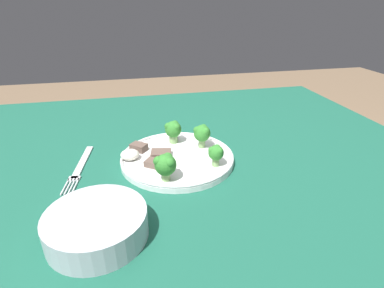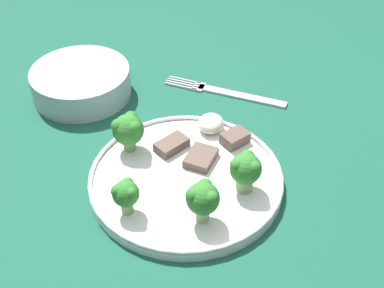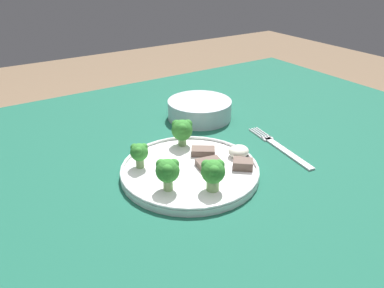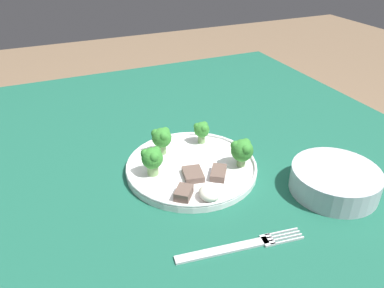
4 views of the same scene
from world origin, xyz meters
TOP-DOWN VIEW (x-y plane):
  - table at (0.00, 0.00)m, footprint 1.39×1.11m
  - dinner_plate at (-0.05, -0.01)m, footprint 0.26×0.26m
  - fork at (0.17, -0.03)m, footprint 0.05×0.21m
  - cream_bowl at (0.11, 0.20)m, footprint 0.16×0.16m
  - broccoli_floret_near_rim_left at (-0.06, -0.09)m, footprint 0.04×0.04m
  - broccoli_floret_center_left at (-0.01, 0.08)m, footprint 0.05×0.04m
  - broccoli_floret_back_left at (-0.12, -0.05)m, footprint 0.04×0.04m
  - broccoli_floret_front_left at (-0.13, 0.05)m, footprint 0.03×0.03m
  - meat_slice_front_slice at (0.03, -0.06)m, footprint 0.05×0.04m
  - meat_slice_middle_slice at (-0.02, -0.02)m, footprint 0.05×0.04m
  - meat_slice_rear_slice at (0.00, 0.02)m, footprint 0.05×0.05m
  - sauce_dollop at (0.05, -0.02)m, footprint 0.04×0.04m

SIDE VIEW (x-z plane):
  - table at x=0.00m, z-range 0.30..1.06m
  - fork at x=0.17m, z-range 0.76..0.76m
  - dinner_plate at x=-0.05m, z-range 0.76..0.78m
  - meat_slice_middle_slice at x=-0.02m, z-range 0.77..0.78m
  - meat_slice_rear_slice at x=0.00m, z-range 0.77..0.79m
  - meat_slice_front_slice at x=0.03m, z-range 0.77..0.79m
  - cream_bowl at x=0.11m, z-range 0.76..0.81m
  - sauce_dollop at x=0.05m, z-range 0.77..0.80m
  - broccoli_floret_front_left at x=-0.13m, z-range 0.78..0.83m
  - broccoli_floret_near_rim_left at x=-0.06m, z-range 0.78..0.84m
  - broccoli_floret_center_left at x=-0.01m, z-range 0.78..0.84m
  - broccoli_floret_back_left at x=-0.12m, z-range 0.78..0.84m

